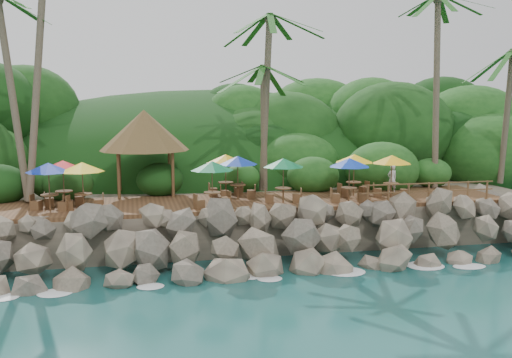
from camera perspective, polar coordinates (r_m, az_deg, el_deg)
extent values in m
plane|color=#19514F|center=(24.83, 2.97, -9.67)|extent=(140.00, 140.00, 0.00)
cube|color=gray|center=(39.86, -3.04, -1.42)|extent=(32.00, 25.20, 2.10)
ellipsoid|color=#143811|center=(47.35, -4.49, -1.24)|extent=(44.80, 28.00, 15.40)
cube|color=brown|center=(29.98, 0.00, -2.27)|extent=(26.00, 5.00, 0.20)
ellipsoid|color=white|center=(24.46, -18.38, -10.27)|extent=(1.20, 0.80, 0.06)
ellipsoid|color=white|center=(24.31, -11.22, -10.13)|extent=(1.20, 0.80, 0.06)
ellipsoid|color=white|center=(24.53, -4.09, -9.83)|extent=(1.20, 0.80, 0.06)
ellipsoid|color=white|center=(25.10, 2.79, -9.40)|extent=(1.20, 0.80, 0.06)
ellipsoid|color=white|center=(26.01, 9.27, -8.88)|extent=(1.20, 0.80, 0.06)
ellipsoid|color=white|center=(27.22, 15.22, -8.30)|extent=(1.20, 0.80, 0.06)
ellipsoid|color=white|center=(28.69, 20.59, -7.69)|extent=(1.20, 0.80, 0.06)
cylinder|color=brown|center=(31.82, -22.76, 7.29)|extent=(1.69, 2.02, 10.28)
cylinder|color=brown|center=(31.56, -20.68, 9.11)|extent=(1.47, 2.55, 12.13)
cylinder|color=brown|center=(32.62, 0.96, 7.29)|extent=(0.79, 1.00, 9.71)
ellipsoid|color=#23601E|center=(32.93, 0.98, 15.76)|extent=(6.00, 6.00, 2.40)
cylinder|color=brown|center=(32.76, 0.78, 4.89)|extent=(0.60, 0.59, 6.96)
ellipsoid|color=#23601E|center=(32.77, 0.79, 10.97)|extent=(6.00, 6.00, 2.40)
cylinder|color=brown|center=(35.75, 17.28, 8.12)|extent=(0.71, 1.45, 11.10)
cylinder|color=brown|center=(38.44, 23.36, 5.49)|extent=(0.46, 0.98, 8.03)
ellipsoid|color=#23601E|center=(38.53, 23.69, 11.46)|extent=(6.00, 6.00, 2.40)
cylinder|color=brown|center=(30.95, -13.33, 0.27)|extent=(0.16, 0.16, 2.40)
cylinder|color=brown|center=(31.02, -8.15, 0.42)|extent=(0.16, 0.16, 2.40)
cylinder|color=brown|center=(33.73, -13.25, 0.89)|extent=(0.16, 0.16, 2.40)
cylinder|color=brown|center=(33.79, -8.50, 1.02)|extent=(0.16, 0.16, 2.40)
cone|color=brown|center=(32.14, -10.91, 4.73)|extent=(4.84, 4.84, 2.20)
cylinder|color=brown|center=(31.21, -2.98, -1.01)|extent=(0.08, 0.08, 0.73)
cylinder|color=brown|center=(31.15, -2.98, -0.33)|extent=(0.83, 0.83, 0.05)
cylinder|color=brown|center=(31.11, -2.99, 0.30)|extent=(0.05, 0.05, 2.17)
cone|color=yellow|center=(31.00, -3.00, 2.02)|extent=(2.07, 2.07, 0.44)
cube|color=brown|center=(31.12, -4.23, -1.31)|extent=(0.42, 0.42, 0.45)
cube|color=brown|center=(31.35, -1.73, -1.22)|extent=(0.42, 0.42, 0.45)
cylinder|color=brown|center=(31.69, 9.54, -0.98)|extent=(0.08, 0.08, 0.73)
cylinder|color=brown|center=(31.63, 9.56, -0.31)|extent=(0.83, 0.83, 0.05)
cylinder|color=brown|center=(31.59, 9.57, 0.32)|extent=(0.05, 0.05, 2.17)
cone|color=yellow|center=(31.48, 9.61, 2.01)|extent=(2.07, 2.07, 0.44)
cube|color=brown|center=(31.31, 8.51, -1.32)|extent=(0.50, 0.50, 0.45)
cube|color=brown|center=(32.12, 10.54, -1.13)|extent=(0.50, 0.50, 0.45)
cylinder|color=brown|center=(29.66, 9.09, -1.57)|extent=(0.08, 0.08, 0.73)
cylinder|color=brown|center=(29.60, 9.11, -0.85)|extent=(0.83, 0.83, 0.05)
cylinder|color=brown|center=(29.55, 9.12, -0.19)|extent=(0.05, 0.05, 2.17)
cone|color=#0D34B1|center=(29.43, 9.16, 1.62)|extent=(2.07, 2.07, 0.44)
cube|color=brown|center=(29.54, 7.78, -1.85)|extent=(0.47, 0.47, 0.45)
cube|color=brown|center=(29.83, 10.39, -1.81)|extent=(0.47, 0.47, 0.45)
cylinder|color=brown|center=(29.68, -18.29, -1.87)|extent=(0.08, 0.08, 0.73)
cylinder|color=brown|center=(29.62, -18.32, -1.15)|extent=(0.83, 0.83, 0.05)
cylinder|color=brown|center=(29.57, -18.35, -0.49)|extent=(0.05, 0.05, 2.17)
cone|color=red|center=(29.45, -18.43, 1.32)|extent=(2.07, 2.07, 0.44)
cube|color=brown|center=(29.69, -19.61, -2.19)|extent=(0.47, 0.47, 0.45)
cube|color=brown|center=(29.73, -16.95, -2.06)|extent=(0.47, 0.47, 0.45)
cylinder|color=brown|center=(28.57, -16.56, -2.16)|extent=(0.08, 0.08, 0.73)
cylinder|color=brown|center=(28.51, -16.59, -1.42)|extent=(0.83, 0.83, 0.05)
cylinder|color=brown|center=(28.46, -16.62, -0.73)|extent=(0.05, 0.05, 2.17)
cone|color=yellow|center=(28.34, -16.70, 1.15)|extent=(2.07, 2.07, 0.44)
cube|color=brown|center=(28.62, -17.94, -2.48)|extent=(0.44, 0.44, 0.45)
cube|color=brown|center=(28.58, -15.17, -2.38)|extent=(0.44, 0.44, 0.45)
cylinder|color=brown|center=(27.92, -4.30, -2.08)|extent=(0.08, 0.08, 0.73)
cylinder|color=brown|center=(27.85, -4.31, -1.32)|extent=(0.83, 0.83, 0.05)
cylinder|color=brown|center=(27.80, -4.32, -0.62)|extent=(0.05, 0.05, 2.17)
cone|color=#0B6938|center=(27.68, -4.34, 1.30)|extent=(2.07, 2.07, 0.44)
cube|color=brown|center=(27.64, -5.58, -2.49)|extent=(0.53, 0.53, 0.45)
cube|color=brown|center=(28.25, -3.05, -2.24)|extent=(0.53, 0.53, 0.45)
cylinder|color=brown|center=(28.82, -19.56, -2.20)|extent=(0.08, 0.08, 0.73)
cylinder|color=brown|center=(28.76, -19.59, -1.47)|extent=(0.83, 0.83, 0.05)
cylinder|color=brown|center=(28.71, -19.62, -0.79)|extent=(0.05, 0.05, 2.17)
cone|color=#0C259D|center=(28.59, -19.71, 1.07)|extent=(2.07, 2.07, 0.44)
cube|color=brown|center=(29.18, -20.74, -2.42)|extent=(0.54, 0.54, 0.45)
cube|color=brown|center=(28.53, -18.32, -2.53)|extent=(0.54, 0.54, 0.45)
cylinder|color=brown|center=(31.58, 13.09, -1.10)|extent=(0.08, 0.08, 0.73)
cylinder|color=brown|center=(31.52, 13.11, -0.43)|extent=(0.83, 0.83, 0.05)
cylinder|color=brown|center=(31.48, 13.13, 0.19)|extent=(0.05, 0.05, 2.17)
cone|color=yellow|center=(31.37, 13.19, 1.89)|extent=(2.07, 2.07, 0.44)
cube|color=brown|center=(31.56, 11.83, -1.32)|extent=(0.54, 0.54, 0.45)
cube|color=brown|center=(31.65, 14.34, -1.38)|extent=(0.54, 0.54, 0.45)
cylinder|color=brown|center=(29.19, 2.68, -1.63)|extent=(0.08, 0.08, 0.73)
cylinder|color=brown|center=(29.13, 2.69, -0.90)|extent=(0.83, 0.83, 0.05)
cylinder|color=brown|center=(29.08, 2.69, -0.23)|extent=(0.05, 0.05, 2.17)
cone|color=#0C6E3A|center=(28.96, 2.70, 1.61)|extent=(2.07, 2.07, 0.44)
cube|color=brown|center=(29.19, 1.33, -1.90)|extent=(0.49, 0.49, 0.45)
cube|color=brown|center=(29.25, 4.04, -1.89)|extent=(0.49, 0.49, 0.45)
cylinder|color=brown|center=(30.32, -1.79, -1.27)|extent=(0.08, 0.08, 0.73)
cylinder|color=brown|center=(30.26, -1.79, -0.57)|extent=(0.83, 0.83, 0.05)
cylinder|color=brown|center=(30.21, -1.79, 0.08)|extent=(0.05, 0.05, 2.17)
cone|color=#0B2B98|center=(30.10, -1.80, 1.85)|extent=(2.07, 2.07, 0.44)
cube|color=brown|center=(30.33, -3.09, -1.54)|extent=(0.48, 0.48, 0.45)
cube|color=brown|center=(30.36, -0.48, -1.52)|extent=(0.48, 0.48, 0.45)
cylinder|color=brown|center=(29.21, 10.90, -1.49)|extent=(0.10, 0.10, 1.00)
cylinder|color=brown|center=(29.66, 12.86, -1.41)|extent=(0.10, 0.10, 1.00)
cylinder|color=brown|center=(30.14, 14.75, -1.32)|extent=(0.10, 0.10, 1.00)
cylinder|color=brown|center=(30.65, 16.59, -1.24)|extent=(0.10, 0.10, 1.00)
cylinder|color=brown|center=(31.19, 18.36, -1.16)|extent=(0.10, 0.10, 1.00)
cylinder|color=brown|center=(31.76, 20.07, -1.08)|extent=(0.10, 0.10, 1.00)
cylinder|color=brown|center=(32.36, 21.72, -1.01)|extent=(0.10, 0.10, 1.00)
cube|color=brown|center=(30.58, 16.62, -0.41)|extent=(7.20, 0.06, 0.06)
cube|color=brown|center=(30.64, 16.59, -1.15)|extent=(7.20, 0.06, 0.06)
imported|color=silver|center=(32.95, 13.20, 0.01)|extent=(0.64, 0.48, 1.58)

